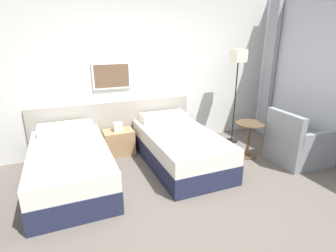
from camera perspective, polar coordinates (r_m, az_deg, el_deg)
ground_plane at (r=3.35m, az=7.21°, el=-16.64°), size 16.00×16.00×0.00m
wall_headboard at (r=4.76m, az=-5.60°, el=10.88°), size 10.00×0.10×2.70m
bed_near_door at (r=3.87m, az=-20.46°, el=-7.93°), size 1.01×1.90×0.66m
bed_near_window at (r=4.21m, az=2.45°, el=-4.57°), size 1.01×1.90×0.66m
nightstand at (r=4.62m, az=-10.67°, el=-3.37°), size 0.51×0.36×0.57m
floor_lamp at (r=5.00m, az=14.95°, el=12.45°), size 0.24×0.24×1.74m
side_table at (r=4.58m, az=17.26°, el=-1.51°), size 0.47×0.47×0.60m
armchair at (r=4.73m, az=26.38°, el=-3.84°), size 0.86×0.78×0.86m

